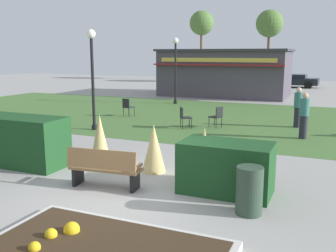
{
  "coord_description": "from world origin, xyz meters",
  "views": [
    {
      "loc": [
        4.0,
        -7.04,
        3.08
      ],
      "look_at": [
        -0.28,
        2.96,
        1.02
      ],
      "focal_mm": 41.14,
      "sensor_mm": 36.0,
      "label": 1
    }
  ],
  "objects_px": {
    "lamppost_mid": "(92,67)",
    "lamppost_far": "(175,62)",
    "cafe_chair_west": "(184,116)",
    "parked_car_center_slot": "(294,80)",
    "tree_right_bg": "(202,24)",
    "cafe_chair_east": "(217,115)",
    "parked_car_west_slot": "(242,79)",
    "cafe_chair_north": "(127,106)",
    "tree_left_bg": "(270,24)",
    "person_strolling": "(304,115)",
    "park_bench": "(104,168)",
    "person_standing": "(298,107)",
    "trash_bin": "(249,190)",
    "food_kiosk": "(225,72)"
  },
  "relations": [
    {
      "from": "lamppost_far",
      "to": "cafe_chair_west",
      "type": "xyz_separation_m",
      "value": [
        3.33,
        -7.25,
        -2.0
      ]
    },
    {
      "from": "person_strolling",
      "to": "parked_car_center_slot",
      "type": "xyz_separation_m",
      "value": [
        -2.44,
        22.62,
        -0.22
      ]
    },
    {
      "from": "lamppost_far",
      "to": "parked_car_center_slot",
      "type": "bearing_deg",
      "value": 69.85
    },
    {
      "from": "lamppost_mid",
      "to": "tree_right_bg",
      "type": "xyz_separation_m",
      "value": [
        -5.65,
        30.74,
        3.93
      ]
    },
    {
      "from": "cafe_chair_east",
      "to": "person_strolling",
      "type": "xyz_separation_m",
      "value": [
        3.48,
        -0.8,
        0.33
      ]
    },
    {
      "from": "tree_left_bg",
      "to": "lamppost_mid",
      "type": "bearing_deg",
      "value": -94.74
    },
    {
      "from": "food_kiosk",
      "to": "tree_left_bg",
      "type": "xyz_separation_m",
      "value": [
        0.87,
        13.89,
        4.34
      ]
    },
    {
      "from": "cafe_chair_west",
      "to": "parked_car_west_slot",
      "type": "relative_size",
      "value": 0.21
    },
    {
      "from": "cafe_chair_west",
      "to": "parked_car_center_slot",
      "type": "relative_size",
      "value": 0.21
    },
    {
      "from": "lamppost_mid",
      "to": "lamppost_far",
      "type": "xyz_separation_m",
      "value": [
        -0.06,
        8.95,
        0.0
      ]
    },
    {
      "from": "cafe_chair_west",
      "to": "person_standing",
      "type": "bearing_deg",
      "value": 25.96
    },
    {
      "from": "lamppost_mid",
      "to": "parked_car_west_slot",
      "type": "bearing_deg",
      "value": 88.3
    },
    {
      "from": "cafe_chair_east",
      "to": "person_strolling",
      "type": "relative_size",
      "value": 0.53
    },
    {
      "from": "lamppost_far",
      "to": "cafe_chair_north",
      "type": "relative_size",
      "value": 4.5
    },
    {
      "from": "park_bench",
      "to": "cafe_chair_east",
      "type": "xyz_separation_m",
      "value": [
        0.34,
        8.17,
        0.05
      ]
    },
    {
      "from": "lamppost_far",
      "to": "trash_bin",
      "type": "height_order",
      "value": "lamppost_far"
    },
    {
      "from": "cafe_chair_east",
      "to": "parked_car_center_slot",
      "type": "height_order",
      "value": "parked_car_center_slot"
    },
    {
      "from": "person_standing",
      "to": "tree_right_bg",
      "type": "xyz_separation_m",
      "value": [
        -13.23,
        26.94,
        5.6
      ]
    },
    {
      "from": "tree_right_bg",
      "to": "cafe_chair_west",
      "type": "bearing_deg",
      "value": -72.91
    },
    {
      "from": "tree_left_bg",
      "to": "person_standing",
      "type": "bearing_deg",
      "value": -78.21
    },
    {
      "from": "cafe_chair_west",
      "to": "tree_right_bg",
      "type": "height_order",
      "value": "tree_right_bg"
    },
    {
      "from": "park_bench",
      "to": "parked_car_west_slot",
      "type": "height_order",
      "value": "parked_car_west_slot"
    },
    {
      "from": "trash_bin",
      "to": "cafe_chair_north",
      "type": "distance_m",
      "value": 12.32
    },
    {
      "from": "lamppost_mid",
      "to": "cafe_chair_east",
      "type": "relative_size",
      "value": 4.5
    },
    {
      "from": "person_strolling",
      "to": "person_standing",
      "type": "distance_m",
      "value": 2.24
    },
    {
      "from": "cafe_chair_east",
      "to": "tree_left_bg",
      "type": "xyz_separation_m",
      "value": [
        -2.12,
        26.34,
        5.51
      ]
    },
    {
      "from": "cafe_chair_east",
      "to": "cafe_chair_north",
      "type": "xyz_separation_m",
      "value": [
        -4.9,
        1.12,
        0.0
      ]
    },
    {
      "from": "cafe_chair_east",
      "to": "tree_left_bg",
      "type": "relative_size",
      "value": 0.12
    },
    {
      "from": "park_bench",
      "to": "cafe_chair_west",
      "type": "relative_size",
      "value": 1.96
    },
    {
      "from": "lamppost_far",
      "to": "cafe_chair_east",
      "type": "bearing_deg",
      "value": -55.21
    },
    {
      "from": "lamppost_far",
      "to": "tree_right_bg",
      "type": "bearing_deg",
      "value": 104.4
    },
    {
      "from": "park_bench",
      "to": "food_kiosk",
      "type": "bearing_deg",
      "value": 97.31
    },
    {
      "from": "park_bench",
      "to": "lamppost_far",
      "type": "xyz_separation_m",
      "value": [
        -4.22,
        14.73,
        2.05
      ]
    },
    {
      "from": "trash_bin",
      "to": "cafe_chair_west",
      "type": "xyz_separation_m",
      "value": [
        -4.25,
        7.62,
        0.05
      ]
    },
    {
      "from": "lamppost_mid",
      "to": "person_standing",
      "type": "bearing_deg",
      "value": 26.59
    },
    {
      "from": "food_kiosk",
      "to": "parked_car_center_slot",
      "type": "bearing_deg",
      "value": 66.77
    },
    {
      "from": "lamppost_far",
      "to": "cafe_chair_east",
      "type": "height_order",
      "value": "lamppost_far"
    },
    {
      "from": "parked_car_west_slot",
      "to": "cafe_chair_north",
      "type": "bearing_deg",
      "value": -93.09
    },
    {
      "from": "lamppost_far",
      "to": "person_strolling",
      "type": "relative_size",
      "value": 2.37
    },
    {
      "from": "park_bench",
      "to": "lamppost_far",
      "type": "relative_size",
      "value": 0.44
    },
    {
      "from": "parked_car_west_slot",
      "to": "tree_left_bg",
      "type": "relative_size",
      "value": 0.57
    },
    {
      "from": "parked_car_west_slot",
      "to": "tree_left_bg",
      "type": "distance_m",
      "value": 7.24
    },
    {
      "from": "cafe_chair_north",
      "to": "parked_car_west_slot",
      "type": "height_order",
      "value": "parked_car_west_slot"
    },
    {
      "from": "lamppost_far",
      "to": "cafe_chair_east",
      "type": "xyz_separation_m",
      "value": [
        4.56,
        -6.56,
        -2.0
      ]
    },
    {
      "from": "lamppost_far",
      "to": "tree_right_bg",
      "type": "relative_size",
      "value": 0.51
    },
    {
      "from": "cafe_chair_east",
      "to": "tree_left_bg",
      "type": "height_order",
      "value": "tree_left_bg"
    },
    {
      "from": "person_strolling",
      "to": "parked_car_west_slot",
      "type": "xyz_separation_m",
      "value": [
        -7.26,
        22.61,
        -0.22
      ]
    },
    {
      "from": "person_standing",
      "to": "tree_right_bg",
      "type": "distance_m",
      "value": 30.53
    },
    {
      "from": "person_strolling",
      "to": "cafe_chair_east",
      "type": "bearing_deg",
      "value": -70.94
    },
    {
      "from": "cafe_chair_north",
      "to": "tree_left_bg",
      "type": "bearing_deg",
      "value": 83.71
    }
  ]
}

